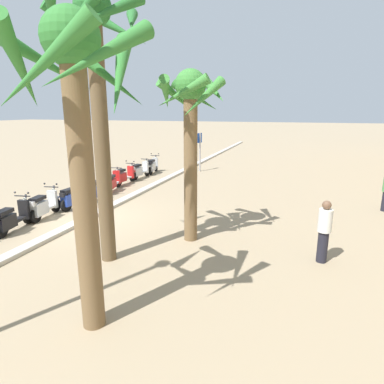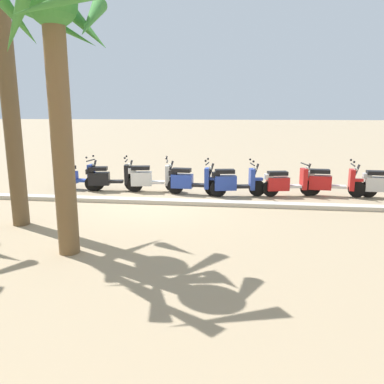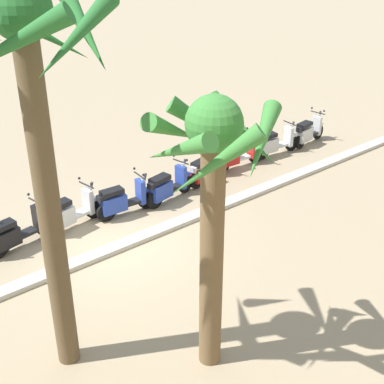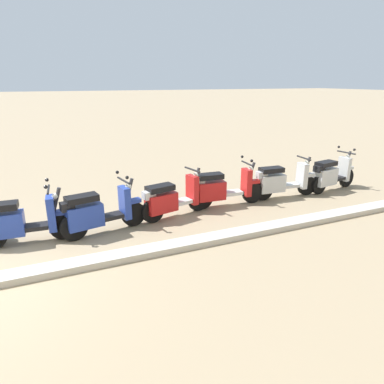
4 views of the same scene
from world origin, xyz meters
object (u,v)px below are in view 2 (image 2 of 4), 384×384
object	(u,v)px
scooter_silver_mid_front	(149,178)
scooter_black_far_back	(108,178)
scooter_red_mid_rear	(329,182)
scooter_red_last_in_row	(286,183)
scooter_blue_lead_nearest	(75,177)
palm_tree_near_sign	(0,11)
scooter_blue_second_in_line	(233,182)
palm_tree_by_mall_entrance	(56,54)
scooter_blue_gap_after_mid	(190,181)

from	to	relation	value
scooter_silver_mid_front	scooter_black_far_back	xyz separation A→B (m)	(1.42, 0.04, -0.02)
scooter_red_mid_rear	scooter_red_last_in_row	distance (m)	1.37
scooter_red_last_in_row	scooter_blue_lead_nearest	xyz separation A→B (m)	(7.05, -0.16, 0.00)
scooter_black_far_back	palm_tree_near_sign	bearing A→B (deg)	79.70
scooter_silver_mid_front	scooter_black_far_back	world-z (taller)	same
scooter_silver_mid_front	scooter_black_far_back	bearing A→B (deg)	1.79
scooter_black_far_back	scooter_blue_second_in_line	bearing A→B (deg)	175.81
scooter_red_mid_rear	palm_tree_by_mall_entrance	size ratio (longest dim) A/B	0.38
palm_tree_by_mall_entrance	palm_tree_near_sign	bearing A→B (deg)	-38.60
scooter_red_mid_rear	scooter_blue_second_in_line	world-z (taller)	same
scooter_blue_lead_nearest	palm_tree_near_sign	distance (m)	5.97
scooter_black_far_back	scooter_blue_lead_nearest	distance (m)	1.22
scooter_red_last_in_row	scooter_red_mid_rear	bearing A→B (deg)	-172.19
scooter_blue_second_in_line	scooter_black_far_back	bearing A→B (deg)	-4.19
scooter_red_mid_rear	palm_tree_near_sign	xyz separation A→B (m)	(7.92, 4.15, 4.28)
palm_tree_by_mall_entrance	palm_tree_near_sign	xyz separation A→B (m)	(1.97, -1.57, 1.13)
scooter_blue_gap_after_mid	scooter_red_mid_rear	bearing A→B (deg)	-175.64
scooter_blue_second_in_line	scooter_blue_gap_after_mid	size ratio (longest dim) A/B	1.00
palm_tree_near_sign	palm_tree_by_mall_entrance	bearing A→B (deg)	141.40
scooter_red_mid_rear	scooter_blue_gap_after_mid	world-z (taller)	same
scooter_red_last_in_row	scooter_blue_lead_nearest	size ratio (longest dim) A/B	0.94
palm_tree_near_sign	scooter_black_far_back	bearing A→B (deg)	-100.30
palm_tree_by_mall_entrance	scooter_silver_mid_front	bearing A→B (deg)	-91.80
scooter_blue_gap_after_mid	scooter_blue_lead_nearest	bearing A→B (deg)	-4.38
scooter_red_mid_rear	scooter_red_last_in_row	world-z (taller)	scooter_red_mid_rear
scooter_blue_second_in_line	scooter_silver_mid_front	distance (m)	2.81
palm_tree_by_mall_entrance	palm_tree_near_sign	world-z (taller)	palm_tree_near_sign
scooter_red_mid_rear	scooter_black_far_back	bearing A→B (deg)	1.04
palm_tree_near_sign	scooter_blue_gap_after_mid	bearing A→B (deg)	-132.84
scooter_blue_gap_after_mid	palm_tree_near_sign	distance (m)	6.74
scooter_blue_second_in_line	scooter_silver_mid_front	bearing A→B (deg)	-7.20
scooter_blue_gap_after_mid	scooter_blue_second_in_line	bearing A→B (deg)	175.74
scooter_blue_gap_after_mid	palm_tree_near_sign	bearing A→B (deg)	47.16
scooter_blue_second_in_line	palm_tree_by_mall_entrance	xyz separation A→B (m)	(2.96, 5.28, 3.15)
scooter_black_far_back	palm_tree_near_sign	xyz separation A→B (m)	(0.73, 4.02, 4.29)
scooter_blue_lead_nearest	palm_tree_near_sign	xyz separation A→B (m)	(-0.48, 4.12, 4.30)
scooter_silver_mid_front	scooter_blue_lead_nearest	world-z (taller)	same
scooter_silver_mid_front	palm_tree_by_mall_entrance	bearing A→B (deg)	88.20
scooter_blue_second_in_line	palm_tree_near_sign	world-z (taller)	palm_tree_near_sign
scooter_red_mid_rear	scooter_blue_gap_after_mid	size ratio (longest dim) A/B	1.07
palm_tree_by_mall_entrance	scooter_red_mid_rear	bearing A→B (deg)	-136.14
scooter_blue_gap_after_mid	scooter_blue_lead_nearest	size ratio (longest dim) A/B	0.95
scooter_blue_lead_nearest	scooter_black_far_back	bearing A→B (deg)	175.09
palm_tree_near_sign	scooter_blue_second_in_line	bearing A→B (deg)	-143.04
scooter_red_last_in_row	scooter_silver_mid_front	world-z (taller)	scooter_silver_mid_front
scooter_red_mid_rear	palm_tree_by_mall_entrance	bearing A→B (deg)	43.86
scooter_blue_gap_after_mid	palm_tree_near_sign	xyz separation A→B (m)	(3.54, 3.81, 4.28)
scooter_red_mid_rear	scooter_blue_gap_after_mid	bearing A→B (deg)	4.36
scooter_blue_gap_after_mid	palm_tree_by_mall_entrance	bearing A→B (deg)	73.79
scooter_blue_gap_after_mid	scooter_black_far_back	size ratio (longest dim) A/B	0.95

